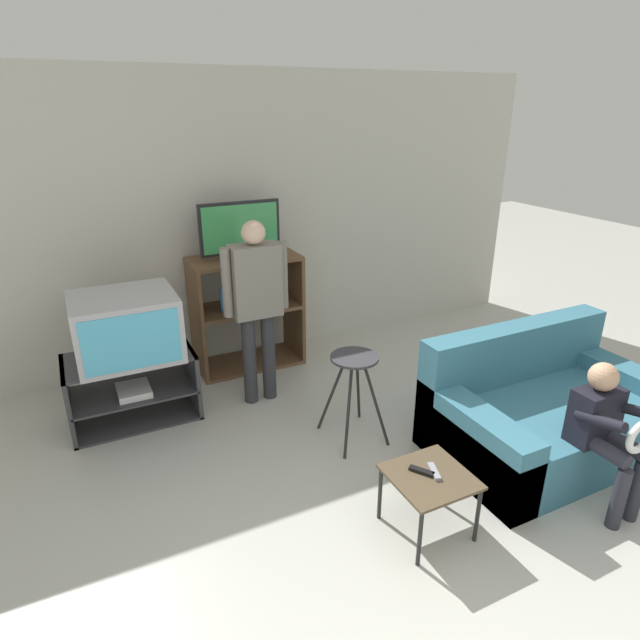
{
  "coord_description": "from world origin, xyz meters",
  "views": [
    {
      "loc": [
        -1.43,
        -1.17,
        2.3
      ],
      "look_at": [
        0.09,
        1.93,
        0.9
      ],
      "focal_mm": 30.0,
      "sensor_mm": 36.0,
      "label": 1
    }
  ],
  "objects": [
    {
      "name": "wall_back",
      "position": [
        0.0,
        3.55,
        1.3
      ],
      "size": [
        6.4,
        0.06,
        2.6
      ],
      "color": "beige",
      "rests_on": "ground_plane"
    },
    {
      "name": "tv_stand",
      "position": [
        -1.14,
        2.72,
        0.27
      ],
      "size": [
        0.94,
        0.53,
        0.54
      ],
      "color": "#38383D",
      "rests_on": "ground_plane"
    },
    {
      "name": "television_main",
      "position": [
        -1.12,
        2.71,
        0.78
      ],
      "size": [
        0.73,
        0.63,
        0.48
      ],
      "color": "#B2B2B7",
      "rests_on": "tv_stand"
    },
    {
      "name": "media_shelf",
      "position": [
        -0.03,
        3.23,
        0.53
      ],
      "size": [
        0.97,
        0.48,
        1.05
      ],
      "color": "brown",
      "rests_on": "ground_plane"
    },
    {
      "name": "television_flat",
      "position": [
        -0.05,
        3.22,
        1.28
      ],
      "size": [
        0.72,
        0.2,
        0.49
      ],
      "color": "black",
      "rests_on": "media_shelf"
    },
    {
      "name": "folding_stool",
      "position": [
        0.26,
        1.74,
        0.53
      ],
      "size": [
        0.38,
        0.44,
        0.67
      ],
      "color": "black",
      "rests_on": "ground_plane"
    },
    {
      "name": "snack_table",
      "position": [
        0.19,
        0.74,
        0.33
      ],
      "size": [
        0.44,
        0.44,
        0.38
      ],
      "color": "brown",
      "rests_on": "ground_plane"
    },
    {
      "name": "remote_control_black",
      "position": [
        0.16,
        0.78,
        0.39
      ],
      "size": [
        0.11,
        0.14,
        0.02
      ],
      "primitive_type": "cube",
      "rotation": [
        0.0,
        0.0,
        0.59
      ],
      "color": "black",
      "rests_on": "snack_table"
    },
    {
      "name": "remote_control_white",
      "position": [
        0.22,
        0.75,
        0.39
      ],
      "size": [
        0.08,
        0.15,
        0.02
      ],
      "primitive_type": "cube",
      "rotation": [
        0.0,
        0.0,
        -0.33
      ],
      "color": "gray",
      "rests_on": "snack_table"
    },
    {
      "name": "couch",
      "position": [
        1.43,
        1.06,
        0.27
      ],
      "size": [
        1.61,
        0.98,
        0.82
      ],
      "color": "teal",
      "rests_on": "ground_plane"
    },
    {
      "name": "person_standing_adult",
      "position": [
        -0.16,
        2.57,
        0.91
      ],
      "size": [
        0.53,
        0.2,
        1.51
      ],
      "color": "#2D2D33",
      "rests_on": "ground_plane"
    },
    {
      "name": "person_seated_child",
      "position": [
        1.26,
        0.49,
        0.54
      ],
      "size": [
        0.33,
        0.43,
        0.91
      ],
      "color": "#2D2D38",
      "rests_on": "ground_plane"
    }
  ]
}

